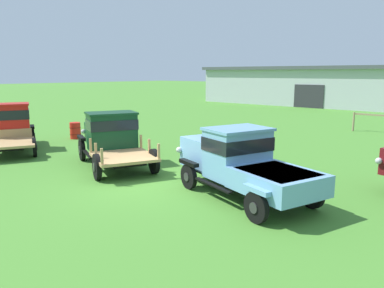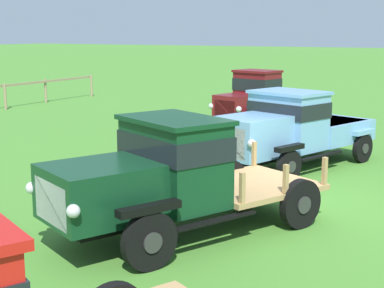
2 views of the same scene
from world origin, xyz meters
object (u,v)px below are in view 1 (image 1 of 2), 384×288
vintage_truck_midrow_center (240,161)px  oil_drum_beside_row (75,131)px  vintage_truck_second_in_line (111,136)px  vintage_truck_foreground_near (11,125)px  farm_shed (298,85)px

vintage_truck_midrow_center → oil_drum_beside_row: 12.60m
vintage_truck_second_in_line → vintage_truck_foreground_near: bearing=-167.5°
vintage_truck_foreground_near → vintage_truck_second_in_line: vintage_truck_foreground_near is taller
farm_shed → vintage_truck_foreground_near: size_ratio=3.96×
vintage_truck_second_in_line → oil_drum_beside_row: 6.56m
vintage_truck_second_in_line → vintage_truck_midrow_center: size_ratio=1.02×
vintage_truck_midrow_center → oil_drum_beside_row: bearing=169.6°
farm_shed → vintage_truck_foreground_near: bearing=-87.7°
farm_shed → vintage_truck_foreground_near: farm_shed is taller
vintage_truck_foreground_near → farm_shed: bearing=92.3°
vintage_truck_second_in_line → oil_drum_beside_row: bearing=160.2°
farm_shed → oil_drum_beside_row: bearing=-87.7°
farm_shed → vintage_truck_midrow_center: 35.48m
vintage_truck_midrow_center → vintage_truck_second_in_line: bearing=179.5°
vintage_truck_second_in_line → oil_drum_beside_row: (-6.14, 2.22, -0.67)m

